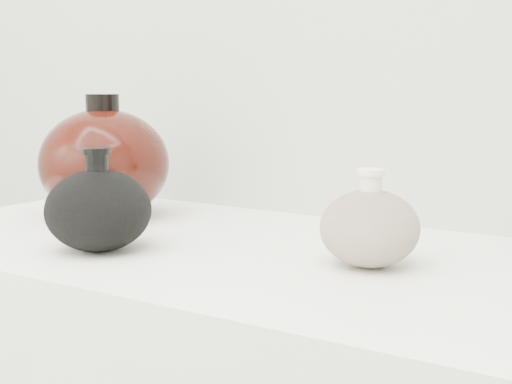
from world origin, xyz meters
The scene contains 3 objects.
black_gourd_vase centered at (-0.22, 0.83, 0.95)m, with size 0.14×0.14×0.13m.
cream_gourd_vase centered at (0.10, 0.95, 0.95)m, with size 0.14×0.14×0.12m.
left_round_pot centered at (-0.37, 1.00, 0.99)m, with size 0.25×0.25×0.20m.
Camera 1 is at (0.43, 0.19, 1.11)m, focal length 50.00 mm.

